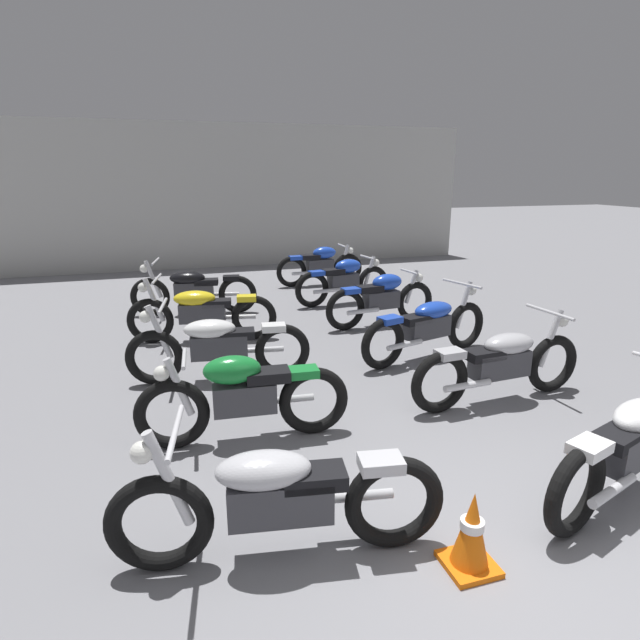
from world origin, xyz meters
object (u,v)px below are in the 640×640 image
object	(u,v)px
motorcycle_right_row_0	(632,443)
traffic_cone	(471,532)
motorcycle_left_row_3	(201,311)
motorcycle_right_row_2	(428,326)
motorcycle_right_row_5	(321,265)
motorcycle_left_row_4	(193,289)
motorcycle_right_row_1	(501,362)
motorcycle_left_row_1	(243,395)
motorcycle_right_row_3	(382,298)
motorcycle_left_row_0	(278,497)
motorcycle_left_row_2	(218,345)
motorcycle_right_row_4	(344,280)

from	to	relation	value
motorcycle_right_row_0	traffic_cone	size ratio (longest dim) A/B	3.88
motorcycle_left_row_3	traffic_cone	xyz separation A→B (m)	(1.19, -5.19, -0.19)
motorcycle_right_row_2	motorcycle_right_row_5	world-z (taller)	motorcycle_right_row_2
motorcycle_left_row_4	motorcycle_right_row_1	bearing A→B (deg)	-58.29
motorcycle_left_row_1	motorcycle_right_row_3	xyz separation A→B (m)	(2.76, 3.10, 0.00)
motorcycle_left_row_0	motorcycle_left_row_2	size ratio (longest dim) A/B	1.00
motorcycle_left_row_0	motorcycle_right_row_3	world-z (taller)	motorcycle_left_row_0
motorcycle_right_row_4	motorcycle_left_row_2	bearing A→B (deg)	-131.09
motorcycle_left_row_2	motorcycle_left_row_4	xyz separation A→B (m)	(-0.06, 3.18, 0.00)
motorcycle_right_row_1	traffic_cone	world-z (taller)	motorcycle_right_row_1
motorcycle_right_row_4	motorcycle_right_row_5	size ratio (longest dim) A/B	1.00
motorcycle_right_row_1	motorcycle_right_row_3	distance (m)	3.07
motorcycle_left_row_1	motorcycle_right_row_0	xyz separation A→B (m)	(2.67, -1.74, -0.01)
motorcycle_right_row_5	motorcycle_right_row_3	bearing A→B (deg)	-89.82
traffic_cone	motorcycle_right_row_0	bearing A→B (deg)	10.95
motorcycle_left_row_3	motorcycle_right_row_1	bearing A→B (deg)	-47.10
motorcycle_left_row_3	motorcycle_right_row_5	distance (m)	4.31
motorcycle_left_row_0	motorcycle_left_row_2	xyz separation A→B (m)	(-0.01, 3.13, 0.00)
motorcycle_right_row_0	motorcycle_right_row_5	size ratio (longest dim) A/B	1.06
motorcycle_right_row_4	motorcycle_right_row_0	bearing A→B (deg)	-89.93
motorcycle_left_row_2	motorcycle_right_row_4	world-z (taller)	motorcycle_left_row_2
motorcycle_right_row_5	motorcycle_right_row_4	bearing A→B (deg)	-92.73
motorcycle_left_row_4	motorcycle_right_row_0	xyz separation A→B (m)	(2.78, -6.46, 0.00)
motorcycle_right_row_0	motorcycle_right_row_1	xyz separation A→B (m)	(0.12, 1.77, 0.00)
motorcycle_left_row_4	motorcycle_right_row_3	distance (m)	3.29
motorcycle_right_row_5	motorcycle_right_row_2	bearing A→B (deg)	-90.36
motorcycle_right_row_1	motorcycle_right_row_4	size ratio (longest dim) A/B	1.11
motorcycle_right_row_0	motorcycle_right_row_5	xyz separation A→B (m)	(0.07, 8.11, 0.01)
motorcycle_left_row_1	motorcycle_right_row_1	distance (m)	2.79
motorcycle_left_row_2	motorcycle_right_row_4	distance (m)	4.13
motorcycle_left_row_0	motorcycle_left_row_3	size ratio (longest dim) A/B	1.00
motorcycle_left_row_0	motorcycle_left_row_3	xyz separation A→B (m)	(-0.06, 4.74, 0.00)
motorcycle_left_row_1	motorcycle_right_row_1	size ratio (longest dim) A/B	0.91
motorcycle_left_row_0	motorcycle_right_row_4	size ratio (longest dim) A/B	1.10
motorcycle_left_row_3	motorcycle_left_row_1	bearing A→B (deg)	-88.14
motorcycle_right_row_4	motorcycle_left_row_3	bearing A→B (deg)	-151.47
motorcycle_right_row_4	motorcycle_right_row_3	bearing A→B (deg)	-86.59
motorcycle_right_row_5	motorcycle_right_row_0	bearing A→B (deg)	-90.53
motorcycle_left_row_1	motorcycle_left_row_3	world-z (taller)	motorcycle_left_row_3
motorcycle_left_row_0	motorcycle_left_row_1	bearing A→B (deg)	88.50
motorcycle_left_row_0	motorcycle_left_row_1	distance (m)	1.60
traffic_cone	motorcycle_right_row_4	bearing A→B (deg)	76.78
motorcycle_right_row_3	traffic_cone	world-z (taller)	motorcycle_right_row_3
motorcycle_left_row_3	motorcycle_right_row_4	xyz separation A→B (m)	(2.77, 1.50, 0.01)
motorcycle_left_row_0	motorcycle_right_row_3	distance (m)	5.46
motorcycle_left_row_3	motorcycle_right_row_4	size ratio (longest dim) A/B	1.10
motorcycle_right_row_3	traffic_cone	xyz separation A→B (m)	(-1.66, -5.14, -0.20)
motorcycle_left_row_1	motorcycle_right_row_1	xyz separation A→B (m)	(2.79, 0.03, -0.01)
motorcycle_left_row_0	motorcycle_right_row_4	distance (m)	6.80
motorcycle_right_row_0	motorcycle_right_row_4	distance (m)	6.39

